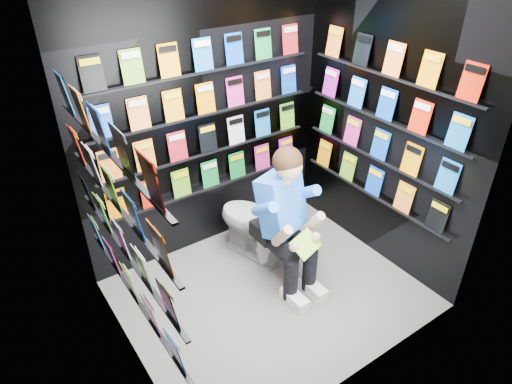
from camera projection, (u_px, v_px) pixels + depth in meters
floor at (270, 294)px, 3.98m from camera, size 2.40×2.40×0.00m
wall_back at (205, 118)px, 4.00m from camera, size 2.40×0.04×2.60m
wall_front at (377, 230)px, 2.60m from camera, size 2.40×0.04×2.60m
wall_left at (111, 216)px, 2.72m from camera, size 0.04×2.00×2.60m
wall_right at (386, 124)px, 3.88m from camera, size 0.04×2.00×2.60m
comics_back at (207, 119)px, 3.98m from camera, size 2.10×0.06×1.37m
comics_left at (116, 213)px, 2.73m from camera, size 0.06×1.70×1.37m
comics_right at (384, 125)px, 3.86m from camera, size 0.06×1.70×1.37m
toilet at (254, 222)px, 4.27m from camera, size 0.62×0.84×0.73m
longbox at (265, 240)px, 4.40m from camera, size 0.30×0.41×0.28m
longbox_lid at (265, 228)px, 4.32m from camera, size 0.32×0.44×0.03m
reader at (280, 203)px, 3.78m from camera, size 0.74×0.91×1.44m
held_comic at (306, 244)px, 3.65m from camera, size 0.30×0.23×0.11m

